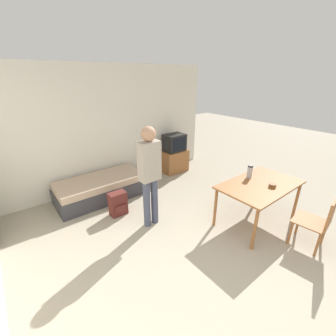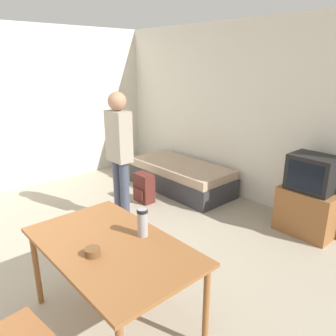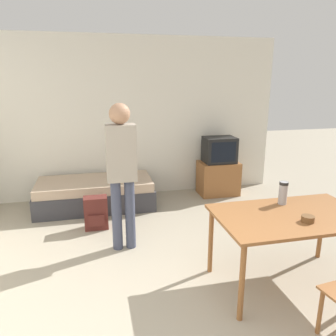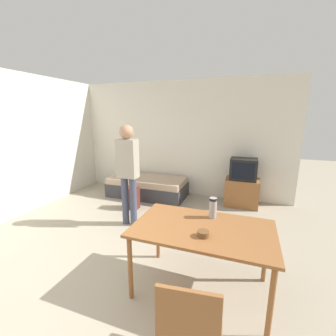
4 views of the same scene
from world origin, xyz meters
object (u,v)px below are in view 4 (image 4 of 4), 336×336
wooden_chair (189,326)px  thermos_flask (213,207)px  daybed (147,187)px  dining_table (202,234)px  mate_bowl (203,234)px  backpack (131,198)px  tv (242,184)px  person_standing (128,168)px

wooden_chair → thermos_flask: 1.26m
daybed → thermos_flask: 3.02m
dining_table → mate_bowl: (0.04, -0.18, 0.10)m
backpack → tv: bearing=23.9°
backpack → thermos_flask: bearing=-37.6°
daybed → dining_table: size_ratio=1.26×
dining_table → wooden_chair: size_ratio=1.65×
wooden_chair → mate_bowl: (-0.06, 0.74, 0.29)m
dining_table → backpack: bearing=136.8°
mate_bowl → person_standing: bearing=140.5°
dining_table → wooden_chair: bearing=-83.6°
person_standing → thermos_flask: person_standing is taller
dining_table → person_standing: size_ratio=0.83×
wooden_chair → backpack: size_ratio=1.93×
thermos_flask → mate_bowl: 0.46m
wooden_chair → backpack: wooden_chair is taller
wooden_chair → person_standing: (-1.62, 2.02, 0.54)m
person_standing → backpack: size_ratio=3.84×
person_standing → tv: bearing=40.8°
daybed → thermos_flask: bearing=-50.0°
person_standing → thermos_flask: size_ratio=7.36×
tv → thermos_flask: 2.46m
daybed → wooden_chair: (1.94, -3.45, 0.27)m
mate_bowl → wooden_chair: bearing=-85.1°
daybed → mate_bowl: size_ratio=15.89×
backpack → dining_table: bearing=-43.2°
person_standing → backpack: 1.07m
tv → person_standing: size_ratio=0.59×
dining_table → mate_bowl: 0.22m
daybed → tv: (2.15, 0.16, 0.24)m
thermos_flask → tv: bearing=83.9°
wooden_chair → person_standing: bearing=128.6°
person_standing → mate_bowl: person_standing is taller
dining_table → wooden_chair: 0.95m
dining_table → backpack: size_ratio=3.18×
mate_bowl → tv: bearing=84.5°
mate_bowl → daybed: bearing=124.8°
wooden_chair → thermos_flask: (-0.05, 1.19, 0.40)m
thermos_flask → backpack: 2.48m
thermos_flask → backpack: thermos_flask is taller
thermos_flask → mate_bowl: thermos_flask is taller
person_standing → thermos_flask: 1.79m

